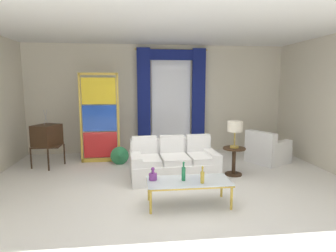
% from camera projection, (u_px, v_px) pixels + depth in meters
% --- Properties ---
extents(ground_plane, '(16.00, 16.00, 0.00)m').
position_uv_depth(ground_plane, '(172.00, 189.00, 5.31)').
color(ground_plane, white).
extents(wall_rear, '(8.00, 0.12, 3.00)m').
position_uv_depth(wall_rear, '(158.00, 99.00, 8.09)').
color(wall_rear, beige).
rests_on(wall_rear, ground).
extents(ceiling_slab, '(8.00, 7.60, 0.04)m').
position_uv_depth(ceiling_slab, '(167.00, 29.00, 5.65)').
color(ceiling_slab, white).
extents(curtained_window, '(2.00, 0.17, 2.70)m').
position_uv_depth(curtained_window, '(171.00, 91.00, 7.93)').
color(curtained_window, white).
rests_on(curtained_window, ground).
extents(couch_white_long, '(1.80, 1.01, 0.86)m').
position_uv_depth(couch_white_long, '(173.00, 163.00, 5.91)').
color(couch_white_long, white).
rests_on(couch_white_long, ground).
extents(coffee_table, '(1.34, 0.59, 0.41)m').
position_uv_depth(coffee_table, '(189.00, 183.00, 4.56)').
color(coffee_table, silver).
rests_on(coffee_table, ground).
extents(bottle_blue_decanter, '(0.06, 0.06, 0.27)m').
position_uv_depth(bottle_blue_decanter, '(202.00, 176.00, 4.41)').
color(bottle_blue_decanter, gold).
rests_on(bottle_blue_decanter, coffee_table).
extents(bottle_crystal_tall, '(0.13, 0.13, 0.21)m').
position_uv_depth(bottle_crystal_tall, '(153.00, 176.00, 4.57)').
color(bottle_crystal_tall, '#753384').
rests_on(bottle_crystal_tall, coffee_table).
extents(bottle_amber_squat, '(0.06, 0.06, 0.31)m').
position_uv_depth(bottle_amber_squat, '(184.00, 173.00, 4.53)').
color(bottle_amber_squat, '#196B3D').
rests_on(bottle_amber_squat, coffee_table).
extents(vintage_tv, '(0.70, 0.74, 1.35)m').
position_uv_depth(vintage_tv, '(47.00, 136.00, 6.64)').
color(vintage_tv, '#382314').
rests_on(vintage_tv, ground).
extents(armchair_white, '(1.10, 1.09, 0.80)m').
position_uv_depth(armchair_white, '(266.00, 151.00, 7.03)').
color(armchair_white, white).
rests_on(armchair_white, ground).
extents(stained_glass_divider, '(0.95, 0.05, 2.20)m').
position_uv_depth(stained_glass_divider, '(100.00, 120.00, 6.97)').
color(stained_glass_divider, gold).
rests_on(stained_glass_divider, ground).
extents(peacock_figurine, '(0.44, 0.60, 0.50)m').
position_uv_depth(peacock_figurine, '(119.00, 156.00, 6.82)').
color(peacock_figurine, beige).
rests_on(peacock_figurine, ground).
extents(round_side_table, '(0.48, 0.48, 0.59)m').
position_uv_depth(round_side_table, '(234.00, 159.00, 6.07)').
color(round_side_table, '#382314').
rests_on(round_side_table, ground).
extents(table_lamp_brass, '(0.32, 0.32, 0.57)m').
position_uv_depth(table_lamp_brass, '(235.00, 128.00, 5.97)').
color(table_lamp_brass, '#B29338').
rests_on(table_lamp_brass, round_side_table).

